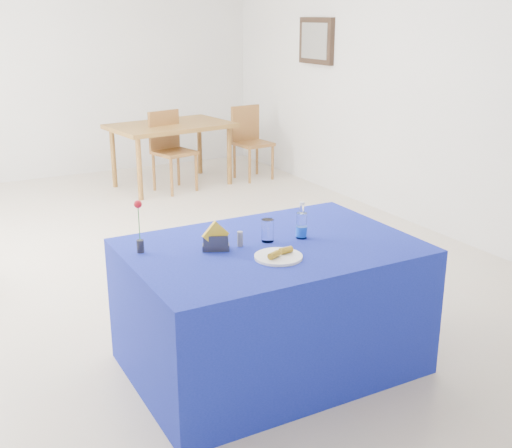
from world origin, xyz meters
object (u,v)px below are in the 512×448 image
(water_bottle, at_px, (301,226))
(oak_table, at_px, (171,130))
(plate, at_px, (278,257))
(blue_table, at_px, (271,306))
(chair_bg_left, at_px, (170,145))
(chair_bg_right, at_px, (250,137))

(water_bottle, relative_size, oak_table, 0.14)
(plate, bearing_deg, oak_table, 75.80)
(plate, relative_size, water_bottle, 1.20)
(plate, bearing_deg, blue_table, 70.31)
(chair_bg_left, bearing_deg, chair_bg_right, -10.14)
(oak_table, height_order, chair_bg_right, chair_bg_right)
(plate, xyz_separation_m, oak_table, (1.12, 4.42, -0.09))
(chair_bg_left, bearing_deg, plate, -117.81)
(blue_table, height_order, chair_bg_right, chair_bg_right)
(chair_bg_right, bearing_deg, water_bottle, -120.00)
(plate, height_order, water_bottle, water_bottle)
(plate, xyz_separation_m, blue_table, (0.07, 0.20, -0.39))
(chair_bg_left, relative_size, chair_bg_right, 1.02)
(water_bottle, distance_m, chair_bg_right, 4.53)
(oak_table, xyz_separation_m, chair_bg_left, (-0.08, -0.16, -0.14))
(chair_bg_left, height_order, chair_bg_right, chair_bg_left)
(blue_table, relative_size, chair_bg_left, 1.73)
(chair_bg_left, distance_m, chair_bg_right, 1.11)
(blue_table, height_order, water_bottle, water_bottle)
(water_bottle, relative_size, chair_bg_right, 0.24)
(plate, relative_size, oak_table, 0.17)
(plate, bearing_deg, chair_bg_left, 76.32)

